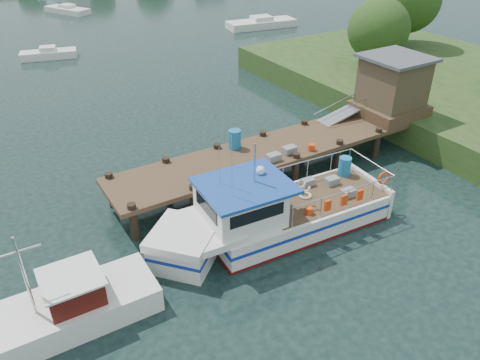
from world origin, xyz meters
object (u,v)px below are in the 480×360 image
lobster_boat (269,215)px  work_boat (51,314)px  moored_b (49,54)px  moored_d (67,10)px  dock (354,109)px  moored_c (261,23)px

lobster_boat → work_boat: lobster_boat is taller
moored_b → lobster_boat: bearing=-107.1°
moored_d → dock: bearing=-82.2°
work_boat → moored_b: 29.64m
moored_c → moored_b: bearing=-161.9°
work_boat → moored_d: size_ratio=1.16×
dock → moored_d: bearing=95.0°
work_boat → moored_b: (6.16, 29.00, -0.21)m
moored_b → moored_d: (5.81, 17.27, -0.00)m
lobster_boat → work_boat: 8.09m
work_boat → moored_b: work_boat is taller
moored_c → moored_d: bearing=148.9°
lobster_boat → work_boat: size_ratio=1.48×
moored_c → moored_d: 22.85m
lobster_boat → moored_c: (18.76, 28.48, -0.46)m
moored_b → work_boat: bearing=-122.9°
dock → moored_c: size_ratio=2.30×
moored_b → moored_d: 18.22m
moored_b → moored_c: moored_c is taller
dock → lobster_boat: (-7.56, -3.68, -1.37)m
moored_b → moored_c: (20.67, -0.09, 0.05)m
work_boat → moored_d: work_boat is taller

